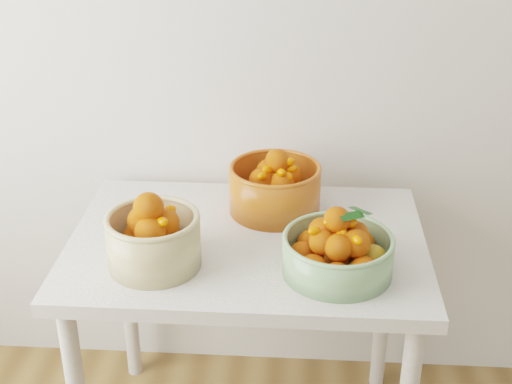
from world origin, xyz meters
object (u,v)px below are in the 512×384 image
table (247,268)px  bowl_green (338,251)px  bowl_cream (154,239)px  bowl_orange (275,187)px

table → bowl_green: 0.33m
bowl_cream → bowl_green: bearing=-0.4°
bowl_green → table: bearing=147.6°
bowl_orange → bowl_cream: bearing=-132.7°
table → bowl_green: size_ratio=2.70×
table → bowl_orange: bearing=68.2°
bowl_orange → table: bearing=-111.8°
bowl_cream → bowl_green: 0.48m
table → bowl_cream: size_ratio=3.40×
bowl_cream → bowl_orange: bowl_cream is taller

